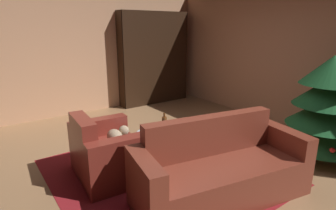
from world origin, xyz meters
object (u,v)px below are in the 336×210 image
(couch_red, at_px, (220,172))
(decorated_tree, at_px, (326,107))
(book_stack_on_table, at_px, (165,131))
(bookshelf_unit, at_px, (158,58))
(bottle_on_table, at_px, (165,122))
(coffee_table, at_px, (165,137))
(armchair_red, at_px, (108,153))

(couch_red, xyz_separation_m, decorated_tree, (0.14, 1.92, 0.43))
(book_stack_on_table, bearing_deg, bookshelf_unit, 147.77)
(bottle_on_table, bearing_deg, book_stack_on_table, -33.00)
(couch_red, distance_m, coffee_table, 0.93)
(armchair_red, relative_size, decorated_tree, 0.70)
(armchair_red, height_order, couch_red, couch_red)
(book_stack_on_table, bearing_deg, decorated_tree, 61.74)
(couch_red, bearing_deg, bottle_on_table, 177.92)
(couch_red, relative_size, coffee_table, 2.55)
(couch_red, relative_size, bottle_on_table, 9.15)
(armchair_red, bearing_deg, book_stack_on_table, 74.05)
(bookshelf_unit, height_order, bottle_on_table, bookshelf_unit)
(coffee_table, relative_size, book_stack_on_table, 3.42)
(book_stack_on_table, relative_size, decorated_tree, 0.16)
(couch_red, distance_m, decorated_tree, 1.97)
(armchair_red, xyz_separation_m, decorated_tree, (1.28, 2.72, 0.43))
(armchair_red, relative_size, book_stack_on_table, 4.36)
(couch_red, bearing_deg, book_stack_on_table, -175.34)
(couch_red, bearing_deg, bookshelf_unit, 155.56)
(armchair_red, bearing_deg, coffee_table, 73.57)
(bookshelf_unit, bearing_deg, couch_red, -24.44)
(coffee_table, bearing_deg, decorated_tree, 61.89)
(bookshelf_unit, bearing_deg, armchair_red, -43.81)
(couch_red, height_order, decorated_tree, decorated_tree)
(book_stack_on_table, height_order, decorated_tree, decorated_tree)
(coffee_table, bearing_deg, book_stack_on_table, 176.52)
(bottle_on_table, bearing_deg, coffee_table, -32.15)
(armchair_red, bearing_deg, couch_red, 35.30)
(couch_red, bearing_deg, armchair_red, -144.70)
(book_stack_on_table, xyz_separation_m, bottle_on_table, (-0.18, 0.12, 0.04))
(bookshelf_unit, height_order, armchair_red, bookshelf_unit)
(book_stack_on_table, bearing_deg, couch_red, 4.66)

